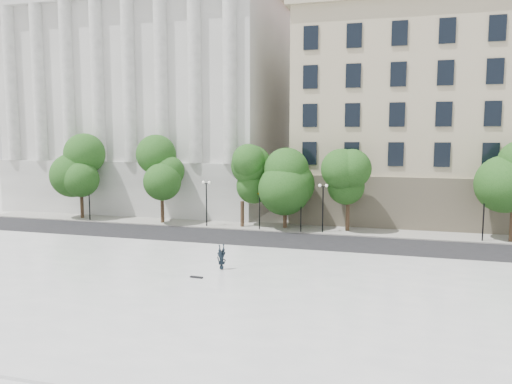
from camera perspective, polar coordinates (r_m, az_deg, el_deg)
ground at (r=26.41m, az=-12.96°, el=-13.32°), size 160.00×160.00×0.00m
plaza at (r=28.86m, az=-10.05°, el=-11.05°), size 44.00×22.00×0.45m
street at (r=42.45m, az=-1.17°, el=-5.51°), size 60.00×8.00×0.02m
far_sidewalk at (r=48.10m, az=0.93°, el=-4.00°), size 60.00×4.00×0.12m
building_west at (r=67.05m, az=-10.13°, el=9.91°), size 31.50×27.65×25.60m
building_east at (r=61.15m, az=23.44°, el=8.16°), size 36.00×26.15×23.00m
traffic_light_west at (r=45.94m, az=0.40°, el=0.02°), size 0.91×1.64×4.15m
traffic_light_east at (r=45.05m, az=5.19°, el=-0.04°), size 1.10×1.79×4.22m
person_lying at (r=31.82m, az=-3.95°, el=-8.45°), size 1.52×1.57×0.44m
skateboard at (r=30.23m, az=-6.82°, el=-9.64°), size 0.80×0.26×0.08m
street_trees at (r=46.73m, az=1.73°, el=1.95°), size 45.33×5.05×7.78m
lamp_posts at (r=46.23m, az=0.85°, el=-0.78°), size 38.32×0.28×4.51m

